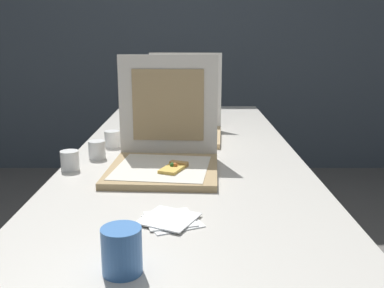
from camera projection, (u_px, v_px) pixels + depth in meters
wall_back at (191, 19)px, 3.72m from camera, size 10.00×0.10×2.60m
table at (187, 159)px, 1.82m from camera, size 0.88×2.18×0.72m
pizza_box_front at (166, 154)px, 1.52m from camera, size 0.38×0.39×0.39m
pizza_box_middle at (182, 124)px, 2.03m from camera, size 0.40×0.51×0.37m
cup_white_mid at (114, 139)px, 1.83m from camera, size 0.06×0.06×0.07m
cup_white_near_left at (71, 160)px, 1.52m from camera, size 0.06×0.06×0.07m
cup_white_near_center at (98, 150)px, 1.66m from camera, size 0.06×0.06×0.07m
cup_printed_front at (123, 250)px, 0.86m from camera, size 0.08×0.08×0.09m
napkin_pile at (172, 219)px, 1.11m from camera, size 0.18×0.17×0.01m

